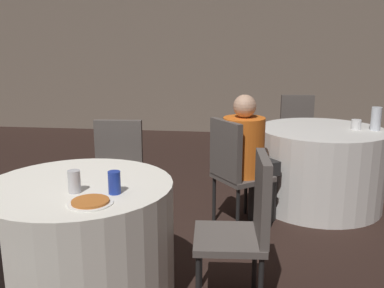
{
  "coord_description": "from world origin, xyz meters",
  "views": [
    {
      "loc": [
        1.01,
        -2.32,
        1.52
      ],
      "look_at": [
        0.66,
        0.49,
        0.84
      ],
      "focal_mm": 40.0,
      "sensor_mm": 36.0,
      "label": 1
    }
  ],
  "objects_px": {
    "chair_far_north": "(298,128)",
    "chair_far_southwest": "(234,165)",
    "table_near": "(82,244)",
    "soda_can_blue": "(114,183)",
    "pizza_plate_near": "(90,202)",
    "soda_can_silver": "(74,182)",
    "person_orange_shirt": "(250,159)",
    "chair_near_east": "(246,220)",
    "bottle_far": "(376,119)",
    "table_far": "(319,167)",
    "chair_near_north": "(117,168)"
  },
  "relations": [
    {
      "from": "chair_far_north",
      "to": "chair_far_southwest",
      "type": "xyz_separation_m",
      "value": [
        -0.69,
        -1.6,
        0.0
      ]
    },
    {
      "from": "table_near",
      "to": "chair_far_southwest",
      "type": "height_order",
      "value": "chair_far_southwest"
    },
    {
      "from": "chair_far_southwest",
      "to": "soda_can_blue",
      "type": "relative_size",
      "value": 7.48
    },
    {
      "from": "pizza_plate_near",
      "to": "chair_far_north",
      "type": "bearing_deg",
      "value": 65.83
    },
    {
      "from": "chair_far_southwest",
      "to": "table_near",
      "type": "bearing_deg",
      "value": -73.61
    },
    {
      "from": "soda_can_silver",
      "to": "person_orange_shirt",
      "type": "bearing_deg",
      "value": 56.14
    },
    {
      "from": "table_near",
      "to": "chair_near_east",
      "type": "bearing_deg",
      "value": 4.31
    },
    {
      "from": "pizza_plate_near",
      "to": "bottle_far",
      "type": "xyz_separation_m",
      "value": [
        1.92,
        2.04,
        0.1
      ]
    },
    {
      "from": "table_far",
      "to": "bottle_far",
      "type": "bearing_deg",
      "value": -1.35
    },
    {
      "from": "chair_far_southwest",
      "to": "table_far",
      "type": "bearing_deg",
      "value": 90.0
    },
    {
      "from": "table_near",
      "to": "pizza_plate_near",
      "type": "bearing_deg",
      "value": -57.85
    },
    {
      "from": "person_orange_shirt",
      "to": "bottle_far",
      "type": "relative_size",
      "value": 5.27
    },
    {
      "from": "chair_near_north",
      "to": "chair_far_north",
      "type": "relative_size",
      "value": 1.0
    },
    {
      "from": "chair_far_north",
      "to": "soda_can_blue",
      "type": "xyz_separation_m",
      "value": [
        -1.29,
        -2.89,
        0.26
      ]
    },
    {
      "from": "table_far",
      "to": "chair_near_north",
      "type": "distance_m",
      "value": 1.9
    },
    {
      "from": "person_orange_shirt",
      "to": "soda_can_blue",
      "type": "xyz_separation_m",
      "value": [
        -0.73,
        -1.39,
        0.24
      ]
    },
    {
      "from": "chair_far_north",
      "to": "bottle_far",
      "type": "bearing_deg",
      "value": 113.58
    },
    {
      "from": "chair_far_southwest",
      "to": "pizza_plate_near",
      "type": "distance_m",
      "value": 1.61
    },
    {
      "from": "table_near",
      "to": "chair_far_southwest",
      "type": "bearing_deg",
      "value": 53.94
    },
    {
      "from": "person_orange_shirt",
      "to": "soda_can_silver",
      "type": "distance_m",
      "value": 1.71
    },
    {
      "from": "chair_near_east",
      "to": "chair_far_north",
      "type": "height_order",
      "value": "same"
    },
    {
      "from": "chair_near_north",
      "to": "soda_can_blue",
      "type": "relative_size",
      "value": 7.48
    },
    {
      "from": "table_near",
      "to": "soda_can_blue",
      "type": "xyz_separation_m",
      "value": [
        0.25,
        -0.13,
        0.43
      ]
    },
    {
      "from": "soda_can_blue",
      "to": "bottle_far",
      "type": "xyz_separation_m",
      "value": [
        1.85,
        1.89,
        0.04
      ]
    },
    {
      "from": "person_orange_shirt",
      "to": "table_far",
      "type": "bearing_deg",
      "value": 90.0
    },
    {
      "from": "chair_far_north",
      "to": "person_orange_shirt",
      "type": "distance_m",
      "value": 1.6
    },
    {
      "from": "soda_can_blue",
      "to": "pizza_plate_near",
      "type": "bearing_deg",
      "value": -116.7
    },
    {
      "from": "chair_near_north",
      "to": "person_orange_shirt",
      "type": "bearing_deg",
      "value": -167.23
    },
    {
      "from": "chair_near_east",
      "to": "chair_far_southwest",
      "type": "relative_size",
      "value": 1.0
    },
    {
      "from": "pizza_plate_near",
      "to": "chair_near_east",
      "type": "bearing_deg",
      "value": 24.41
    },
    {
      "from": "chair_near_east",
      "to": "soda_can_blue",
      "type": "relative_size",
      "value": 7.48
    },
    {
      "from": "chair_near_east",
      "to": "person_orange_shirt",
      "type": "distance_m",
      "value": 1.19
    },
    {
      "from": "chair_near_north",
      "to": "soda_can_blue",
      "type": "distance_m",
      "value": 1.15
    },
    {
      "from": "table_near",
      "to": "chair_near_north",
      "type": "xyz_separation_m",
      "value": [
        -0.07,
        0.95,
        0.17
      ]
    },
    {
      "from": "chair_far_southwest",
      "to": "pizza_plate_near",
      "type": "relative_size",
      "value": 4.03
    },
    {
      "from": "table_far",
      "to": "pizza_plate_near",
      "type": "relative_size",
      "value": 5.11
    },
    {
      "from": "chair_near_north",
      "to": "chair_far_southwest",
      "type": "height_order",
      "value": "same"
    },
    {
      "from": "chair_far_southwest",
      "to": "bottle_far",
      "type": "height_order",
      "value": "bottle_far"
    },
    {
      "from": "table_far",
      "to": "soda_can_blue",
      "type": "distance_m",
      "value": 2.39
    },
    {
      "from": "table_far",
      "to": "bottle_far",
      "type": "xyz_separation_m",
      "value": [
        0.46,
        -0.01,
        0.47
      ]
    },
    {
      "from": "chair_far_north",
      "to": "pizza_plate_near",
      "type": "distance_m",
      "value": 3.34
    },
    {
      "from": "chair_near_east",
      "to": "bottle_far",
      "type": "distance_m",
      "value": 2.06
    },
    {
      "from": "chair_near_north",
      "to": "bottle_far",
      "type": "height_order",
      "value": "bottle_far"
    },
    {
      "from": "chair_near_north",
      "to": "pizza_plate_near",
      "type": "height_order",
      "value": "chair_near_north"
    },
    {
      "from": "chair_near_north",
      "to": "soda_can_silver",
      "type": "bearing_deg",
      "value": 91.51
    },
    {
      "from": "person_orange_shirt",
      "to": "chair_far_north",
      "type": "bearing_deg",
      "value": 121.86
    },
    {
      "from": "person_orange_shirt",
      "to": "chair_near_east",
      "type": "bearing_deg",
      "value": -38.92
    },
    {
      "from": "chair_near_east",
      "to": "chair_near_north",
      "type": "xyz_separation_m",
      "value": [
        -1.02,
        0.88,
        0.0
      ]
    },
    {
      "from": "chair_near_north",
      "to": "soda_can_blue",
      "type": "height_order",
      "value": "chair_near_north"
    },
    {
      "from": "person_orange_shirt",
      "to": "pizza_plate_near",
      "type": "height_order",
      "value": "person_orange_shirt"
    }
  ]
}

